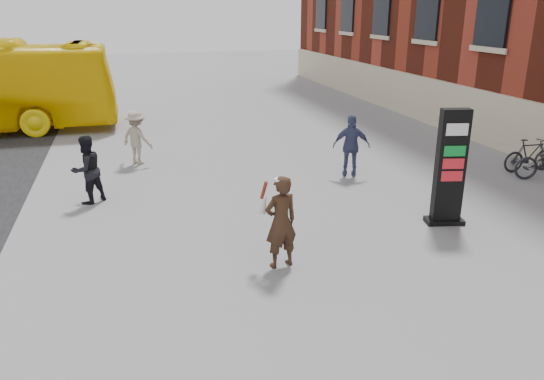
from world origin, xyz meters
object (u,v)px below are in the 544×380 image
object	(u,v)px
pedestrian_b	(137,138)
pedestrian_a	(87,170)
info_pylon	(450,168)
pedestrian_c	(351,146)
bike_7	(530,155)
woman	(281,221)

from	to	relation	value
pedestrian_b	pedestrian_a	bearing A→B (deg)	109.91
info_pylon	pedestrian_c	distance (m)	3.83
bike_7	pedestrian_b	bearing A→B (deg)	73.31
woman	pedestrian_b	distance (m)	7.91
woman	bike_7	size ratio (longest dim) A/B	1.08
pedestrian_a	pedestrian_c	size ratio (longest dim) A/B	0.96
woman	pedestrian_b	bearing A→B (deg)	-85.74
pedestrian_c	bike_7	xyz separation A→B (m)	(5.10, -0.99, -0.38)
woman	bike_7	distance (m)	9.33
pedestrian_a	info_pylon	bearing A→B (deg)	118.14
info_pylon	pedestrian_c	xyz separation A→B (m)	(-0.61, 3.76, -0.40)
woman	pedestrian_b	world-z (taller)	woman
pedestrian_b	pedestrian_c	bearing A→B (deg)	-164.62
pedestrian_a	bike_7	xyz separation A→B (m)	(12.05, -0.69, -0.34)
pedestrian_b	bike_7	distance (m)	11.45
pedestrian_c	bike_7	distance (m)	5.21
woman	pedestrian_c	world-z (taller)	woman
pedestrian_b	bike_7	size ratio (longest dim) A/B	1.00
woman	pedestrian_c	distance (m)	5.86
woman	pedestrian_b	size ratio (longest dim) A/B	1.08
info_pylon	bike_7	xyz separation A→B (m)	(4.49, 2.77, -0.78)
woman	pedestrian_b	xyz separation A→B (m)	(-2.25, 7.58, -0.08)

